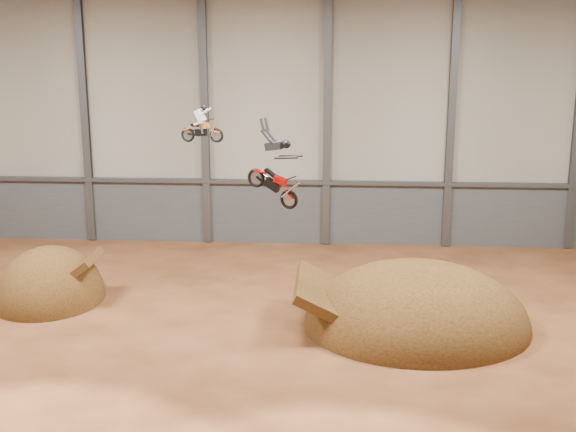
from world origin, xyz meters
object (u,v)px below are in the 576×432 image
at_px(takeoff_ramp, 51,300).
at_px(landing_ramp, 416,327).
at_px(fmx_rider_a, 202,122).
at_px(fmx_rider_b, 269,163).

height_order(takeoff_ramp, landing_ramp, landing_ramp).
bearing_deg(fmx_rider_a, fmx_rider_b, -24.87).
bearing_deg(takeoff_ramp, fmx_rider_b, -16.69).
relative_size(fmx_rider_a, fmx_rider_b, 0.60).
xyz_separation_m(landing_ramp, fmx_rider_a, (-9.08, 1.62, 8.32)).
distance_m(landing_ramp, fmx_rider_a, 12.42).
bearing_deg(fmx_rider_a, landing_ramp, 4.84).
relative_size(landing_ramp, fmx_rider_b, 2.96).
bearing_deg(fmx_rider_b, takeoff_ramp, -170.80).
bearing_deg(takeoff_ramp, fmx_rider_a, -4.63).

